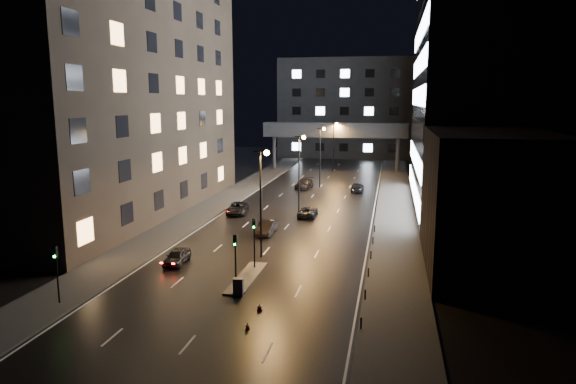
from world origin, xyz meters
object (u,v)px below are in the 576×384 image
car_toward_a (308,212)px  car_away_c (237,208)px  car_toward_b (357,187)px  utility_cabinet (238,286)px  car_away_a (177,257)px  car_away_b (267,227)px  car_away_d (304,184)px

car_toward_a → car_away_c: bearing=0.6°
car_toward_b → car_away_c: bearing=54.2°
car_toward_b → utility_cabinet: size_ratio=3.98×
car_away_a → car_away_b: size_ratio=0.87×
car_away_c → car_away_d: 21.66m
car_toward_a → utility_cabinet: bearing=87.8°
car_away_d → utility_cabinet: (3.13, -48.33, -0.05)m
car_toward_b → car_away_b: bearing=74.6°
car_away_d → car_away_c: bearing=-99.2°
car_away_b → car_toward_b: car_away_b is taller
car_away_a → car_away_b: car_away_b is taller
car_away_a → car_toward_a: car_away_a is taller
car_away_a → car_away_b: bearing=62.4°
car_away_b → car_toward_b: 30.06m
car_away_d → utility_cabinet: car_away_d is taller
car_away_a → car_away_c: 21.12m
car_away_d → car_toward_a: size_ratio=1.18×
car_away_a → car_toward_b: bearing=68.8°
car_toward_b → utility_cabinet: (-5.80, -47.07, 0.06)m
car_away_a → car_toward_a: size_ratio=0.85×
car_away_b → car_toward_a: (3.07, 9.39, -0.10)m
car_away_b → car_toward_a: bearing=72.8°
car_away_b → car_toward_a: 9.88m
car_away_a → car_toward_b: size_ratio=0.84×
utility_cabinet → car_away_b: bearing=90.7°
car_away_c → car_away_d: size_ratio=0.95×
car_away_b → car_away_d: 30.25m
car_away_d → car_toward_b: size_ratio=1.15×
car_toward_a → car_toward_b: car_toward_b is taller
car_away_b → utility_cabinet: (2.20, -18.09, -0.00)m
car_away_b → car_away_c: (-6.22, 9.24, -0.02)m
car_away_a → utility_cabinet: 9.86m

